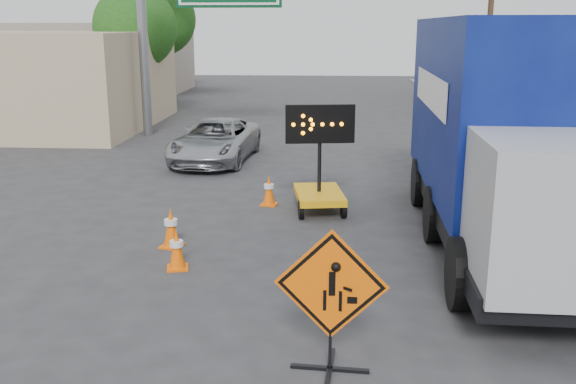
# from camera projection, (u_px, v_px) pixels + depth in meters

# --- Properties ---
(ground) EXTENTS (100.00, 100.00, 0.00)m
(ground) POSITION_uv_depth(u_px,v_px,m) (260.00, 383.00, 7.88)
(ground) COLOR #2D2D30
(ground) RESTS_ON ground
(curb_right) EXTENTS (0.40, 60.00, 0.12)m
(curb_right) POSITION_uv_depth(u_px,v_px,m) (518.00, 152.00, 21.87)
(curb_right) COLOR gray
(curb_right) RESTS_ON ground
(storefront_left_far) EXTENTS (12.00, 10.00, 4.40)m
(storefront_left_far) POSITION_uv_depth(u_px,v_px,m) (86.00, 58.00, 41.14)
(storefront_left_far) COLOR #A29587
(storefront_left_far) RESTS_ON ground
(building_right_far) EXTENTS (10.00, 14.00, 4.60)m
(building_right_far) POSITION_uv_depth(u_px,v_px,m) (553.00, 62.00, 35.41)
(building_right_far) COLOR tan
(building_right_far) RESTS_ON ground
(highway_gantry) EXTENTS (6.18, 0.38, 6.90)m
(highway_gantry) POSITION_uv_depth(u_px,v_px,m) (194.00, 3.00, 24.23)
(highway_gantry) COLOR slate
(highway_gantry) RESTS_ON ground
(utility_pole_far) EXTENTS (1.80, 0.26, 9.00)m
(utility_pole_far) POSITION_uv_depth(u_px,v_px,m) (490.00, 16.00, 29.34)
(utility_pole_far) COLOR #3F2E1B
(utility_pole_far) RESTS_ON ground
(tree_left_near) EXTENTS (3.71, 3.71, 6.03)m
(tree_left_near) POSITION_uv_depth(u_px,v_px,m) (135.00, 28.00, 28.59)
(tree_left_near) COLOR #3F2E1B
(tree_left_near) RESTS_ON ground
(tree_left_far) EXTENTS (4.10, 4.10, 6.66)m
(tree_left_far) POSITION_uv_depth(u_px,v_px,m) (159.00, 19.00, 36.28)
(tree_left_far) COLOR #3F2E1B
(tree_left_far) RESTS_ON ground
(construction_sign) EXTENTS (1.42, 1.01, 1.88)m
(construction_sign) POSITION_uv_depth(u_px,v_px,m) (331.00, 298.00, 7.91)
(construction_sign) COLOR black
(construction_sign) RESTS_ON ground
(arrow_board) EXTENTS (1.59, 1.91, 2.52)m
(arrow_board) POSITION_uv_depth(u_px,v_px,m) (319.00, 187.00, 15.04)
(arrow_board) COLOR #EBA40D
(arrow_board) RESTS_ON ground
(pickup_truck) EXTENTS (2.59, 4.95, 1.33)m
(pickup_truck) POSITION_uv_depth(u_px,v_px,m) (215.00, 141.00, 20.62)
(pickup_truck) COLOR #ABADB2
(pickup_truck) RESTS_ON ground
(box_truck) EXTENTS (3.15, 9.33, 4.40)m
(box_truck) POSITION_uv_depth(u_px,v_px,m) (508.00, 146.00, 12.39)
(box_truck) COLOR black
(box_truck) RESTS_ON ground
(cone_a) EXTENTS (0.45, 0.45, 0.75)m
(cone_a) POSITION_uv_depth(u_px,v_px,m) (177.00, 249.00, 11.49)
(cone_a) COLOR #FD6005
(cone_a) RESTS_ON ground
(cone_b) EXTENTS (0.49, 0.49, 0.81)m
(cone_b) POSITION_uv_depth(u_px,v_px,m) (171.00, 227.00, 12.62)
(cone_b) COLOR #FD6005
(cone_b) RESTS_ON ground
(cone_c) EXTENTS (0.44, 0.44, 0.75)m
(cone_c) POSITION_uv_depth(u_px,v_px,m) (269.00, 190.00, 15.59)
(cone_c) COLOR #FD6005
(cone_c) RESTS_ON ground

